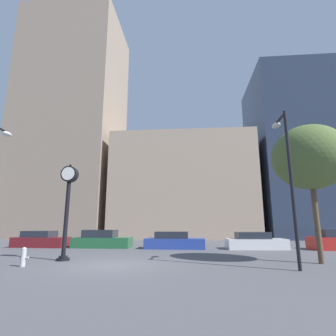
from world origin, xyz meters
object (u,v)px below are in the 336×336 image
Objects in this scene: car_maroon at (41,240)px; fire_hydrant_near at (23,257)px; car_green at (102,240)px; bare_tree at (309,157)px; car_blue at (174,241)px; street_clock at (68,198)px; street_lamp_right at (286,163)px; car_white at (255,242)px.

car_maroon is 5.17× the size of fire_hydrant_near.
car_green is (4.86, 0.01, 0.03)m from car_maroon.
bare_tree is at bearing -28.90° from car_green.
fire_hydrant_near is at bearing -123.60° from car_blue.
car_green is 15.14m from bare_tree.
street_lamp_right reaches higher than street_clock.
car_blue is 1.03× the size of car_white.
fire_hydrant_near is 13.91m from bare_tree.
street_lamp_right reaches higher than bare_tree.
street_clock reaches higher than car_white.
car_green is at bearing 141.50° from street_lamp_right.
car_green is 1.00× the size of car_blue.
fire_hydrant_near is at bearing -178.44° from street_lamp_right.
car_white is at bearing 32.46° from street_clock.
street_lamp_right is at bearing -95.51° from car_white.
car_maroon is 10.39m from car_blue.
car_blue is (5.52, -0.32, -0.04)m from car_green.
car_white is 0.64× the size of street_lamp_right.
car_blue is 0.66× the size of bare_tree.
street_lamp_right reaches higher than car_blue.
street_lamp_right is (-0.40, -8.50, 3.85)m from car_white.
car_green is at bearing 87.74° from fire_hydrant_near.
car_white is at bearing 1.81° from car_blue.
car_white is (5.81, 0.13, -0.01)m from car_blue.
street_clock is 0.74× the size of street_lamp_right.
street_clock is 3.37m from fire_hydrant_near.
car_blue is at bearing 178.49° from car_white.
bare_tree is (12.17, 0.03, 1.90)m from street_clock.
street_clock is 0.74× the size of bare_tree.
bare_tree is (17.51, -7.05, 4.44)m from car_maroon.
street_clock is at bearing -85.88° from car_green.
street_lamp_right is (11.28, 0.31, 3.95)m from fire_hydrant_near.
car_green is at bearing 1.38° from car_maroon.
street_clock is at bearing -51.76° from car_maroon.
car_white is (11.33, -0.19, -0.05)m from car_green.
car_maroon is 19.39m from bare_tree.
car_green is 1.03× the size of car_white.
bare_tree is at bearing -81.96° from car_white.
car_green is 5.43× the size of fire_hydrant_near.
car_maroon reaches higher than car_blue.
street_lamp_right is at bearing -136.47° from bare_tree.
car_maroon reaches higher than fire_hydrant_near.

